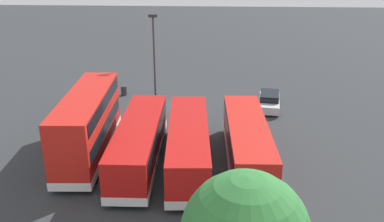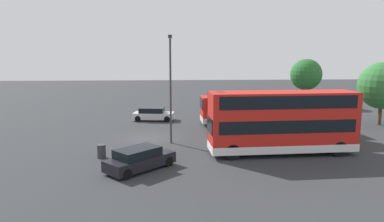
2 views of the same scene
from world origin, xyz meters
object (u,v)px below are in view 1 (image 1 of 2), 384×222
Objects in this scene: waste_bin_yellow at (124,90)px; lamp_post_tall at (154,58)px; bus_single_deck_third at (139,142)px; car_small_green at (269,101)px; car_hatchback_silver at (88,98)px; bus_single_deck_near_end at (247,142)px; bus_double_decker_fourth at (88,123)px; bus_single_deck_second at (188,144)px.

lamp_post_tall is at bearing 128.30° from waste_bin_yellow.
bus_single_deck_third reaches higher than car_small_green.
bus_single_deck_near_end is at bearing 142.66° from car_hatchback_silver.
bus_single_deck_third is 11.89× the size of waste_bin_yellow.
bus_single_deck_near_end is 1.05× the size of bus_double_decker_fourth.
bus_single_deck_second reaches higher than waste_bin_yellow.
bus_single_deck_near_end reaches higher than waste_bin_yellow.
car_hatchback_silver reaches higher than waste_bin_yellow.
lamp_post_tall reaches higher than bus_double_decker_fourth.
bus_single_deck_near_end is 3.93m from bus_single_deck_second.
bus_single_deck_second is 2.53× the size of car_hatchback_silver.
bus_double_decker_fourth reaches higher than bus_single_deck_near_end.
bus_single_deck_near_end and bus_single_deck_second have the same top height.
car_hatchback_silver is at bearing 46.67° from waste_bin_yellow.
waste_bin_yellow is at bearing -50.43° from bus_single_deck_near_end.
bus_double_decker_fourth is at bearing 36.11° from car_small_green.
car_small_green reaches higher than waste_bin_yellow.
bus_single_deck_second is 1.01× the size of bus_single_deck_third.
lamp_post_tall is at bearing -49.73° from bus_single_deck_near_end.
bus_single_deck_third is (7.20, 0.37, 0.00)m from bus_single_deck_near_end.
lamp_post_tall is at bearing -114.04° from bus_double_decker_fourth.
lamp_post_tall is at bearing 10.99° from car_small_green.
bus_single_deck_third reaches higher than waste_bin_yellow.
car_hatchback_silver is (3.00, -9.98, -1.75)m from bus_double_decker_fourth.
bus_single_deck_third is at bearing -2.68° from bus_single_deck_second.
bus_single_deck_near_end reaches higher than car_hatchback_silver.
bus_single_deck_third is 2.47× the size of car_small_green.
bus_double_decker_fourth is (3.69, -0.99, 0.82)m from bus_single_deck_third.
bus_single_deck_near_end is 11.82m from lamp_post_tall.
bus_double_decker_fourth is at bearing -9.32° from bus_single_deck_second.
car_hatchback_silver is at bearing -48.06° from bus_single_deck_second.
car_hatchback_silver is at bearing -73.24° from bus_double_decker_fourth.
bus_double_decker_fourth is at bearing 91.19° from waste_bin_yellow.
car_small_green is at bearing -132.30° from bus_single_deck_third.
bus_double_decker_fourth reaches higher than bus_single_deck_second.
bus_double_decker_fourth is at bearing -15.06° from bus_single_deck_third.
car_small_green is (-13.67, -9.97, -1.75)m from bus_double_decker_fourth.
bus_single_deck_third is (3.30, -0.15, -0.00)m from bus_single_deck_second.
car_small_green is at bearing 168.22° from waste_bin_yellow.
bus_single_deck_third is at bearing 164.94° from bus_double_decker_fourth.
bus_single_deck_near_end is 0.98× the size of bus_single_deck_second.
bus_single_deck_third is at bearing 90.74° from lamp_post_tall.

